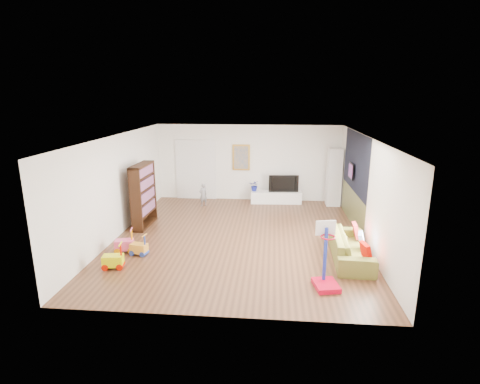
# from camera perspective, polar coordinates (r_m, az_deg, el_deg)

# --- Properties ---
(floor) EXTENTS (6.50, 7.50, 0.00)m
(floor) POSITION_cam_1_polar(r_m,az_deg,el_deg) (10.15, -0.20, -6.86)
(floor) COLOR brown
(floor) RESTS_ON ground
(ceiling) EXTENTS (6.50, 7.50, 0.00)m
(ceiling) POSITION_cam_1_polar(r_m,az_deg,el_deg) (9.50, -0.21, 8.46)
(ceiling) COLOR white
(ceiling) RESTS_ON ground
(wall_back) EXTENTS (6.50, 0.00, 2.70)m
(wall_back) POSITION_cam_1_polar(r_m,az_deg,el_deg) (13.39, 1.27, 4.46)
(wall_back) COLOR white
(wall_back) RESTS_ON ground
(wall_front) EXTENTS (6.50, 0.00, 2.70)m
(wall_front) POSITION_cam_1_polar(r_m,az_deg,el_deg) (6.20, -3.41, -7.95)
(wall_front) COLOR silver
(wall_front) RESTS_ON ground
(wall_left) EXTENTS (0.00, 7.50, 2.70)m
(wall_left) POSITION_cam_1_polar(r_m,az_deg,el_deg) (10.54, -18.10, 0.90)
(wall_left) COLOR silver
(wall_left) RESTS_ON ground
(wall_right) EXTENTS (0.00, 7.50, 2.70)m
(wall_right) POSITION_cam_1_polar(r_m,az_deg,el_deg) (9.99, 18.70, 0.11)
(wall_right) COLOR silver
(wall_right) RESTS_ON ground
(navy_accent) EXTENTS (0.01, 3.20, 1.70)m
(navy_accent) POSITION_cam_1_polar(r_m,az_deg,el_deg) (11.22, 17.21, 4.39)
(navy_accent) COLOR black
(navy_accent) RESTS_ON wall_right
(olive_wainscot) EXTENTS (0.01, 3.20, 1.00)m
(olive_wainscot) POSITION_cam_1_polar(r_m,az_deg,el_deg) (11.52, 16.71, -2.23)
(olive_wainscot) COLOR brown
(olive_wainscot) RESTS_ON wall_right
(doorway) EXTENTS (1.45, 0.06, 2.10)m
(doorway) POSITION_cam_1_polar(r_m,az_deg,el_deg) (13.67, -6.74, 3.29)
(doorway) COLOR white
(doorway) RESTS_ON ground
(painting_back) EXTENTS (0.62, 0.06, 0.92)m
(painting_back) POSITION_cam_1_polar(r_m,az_deg,el_deg) (13.34, 0.18, 5.29)
(painting_back) COLOR gold
(painting_back) RESTS_ON wall_back
(artwork_right) EXTENTS (0.04, 0.56, 0.46)m
(artwork_right) POSITION_cam_1_polar(r_m,az_deg,el_deg) (11.45, 16.58, 3.10)
(artwork_right) COLOR #7F3F8C
(artwork_right) RESTS_ON wall_right
(media_console) EXTENTS (1.79, 0.54, 0.41)m
(media_console) POSITION_cam_1_polar(r_m,az_deg,el_deg) (13.26, 5.50, -0.79)
(media_console) COLOR white
(media_console) RESTS_ON ground
(tall_cabinet) EXTENTS (0.46, 0.46, 1.97)m
(tall_cabinet) POSITION_cam_1_polar(r_m,az_deg,el_deg) (13.15, 14.14, 2.20)
(tall_cabinet) COLOR white
(tall_cabinet) RESTS_ON ground
(bookshelf) EXTENTS (0.35, 1.25, 1.82)m
(bookshelf) POSITION_cam_1_polar(r_m,az_deg,el_deg) (11.11, -14.52, -0.49)
(bookshelf) COLOR black
(bookshelf) RESTS_ON ground
(sofa) EXTENTS (0.91, 2.11, 0.61)m
(sofa) POSITION_cam_1_polar(r_m,az_deg,el_deg) (9.13, 16.53, -8.00)
(sofa) COLOR olive
(sofa) RESTS_ON ground
(basketball_hoop) EXTENTS (0.56, 0.64, 1.35)m
(basketball_hoop) POSITION_cam_1_polar(r_m,az_deg,el_deg) (7.58, 13.23, -9.52)
(basketball_hoop) COLOR red
(basketball_hoop) RESTS_ON ground
(ride_on_yellow) EXTENTS (0.47, 0.33, 0.58)m
(ride_on_yellow) POSITION_cam_1_polar(r_m,az_deg,el_deg) (8.77, -18.84, -9.24)
(ride_on_yellow) COLOR #E2EB03
(ride_on_yellow) RESTS_ON ground
(ride_on_orange) EXTENTS (0.43, 0.31, 0.52)m
(ride_on_orange) POSITION_cam_1_polar(r_m,az_deg,el_deg) (9.31, -15.19, -7.74)
(ride_on_orange) COLOR gold
(ride_on_orange) RESTS_ON ground
(ride_on_pink) EXTENTS (0.49, 0.36, 0.58)m
(ride_on_pink) POSITION_cam_1_polar(r_m,az_deg,el_deg) (9.55, -17.25, -7.10)
(ride_on_pink) COLOR #EF4F82
(ride_on_pink) RESTS_ON ground
(child) EXTENTS (0.34, 0.33, 0.79)m
(child) POSITION_cam_1_polar(r_m,az_deg,el_deg) (12.86, -5.64, -0.42)
(child) COLOR gray
(child) RESTS_ON ground
(tv) EXTENTS (1.04, 0.23, 0.60)m
(tv) POSITION_cam_1_polar(r_m,az_deg,el_deg) (13.21, 6.62, 1.38)
(tv) COLOR black
(tv) RESTS_ON media_console
(vase_plant) EXTENTS (0.41, 0.37, 0.39)m
(vase_plant) POSITION_cam_1_polar(r_m,az_deg,el_deg) (13.19, 2.25, 0.99)
(vase_plant) COLOR navy
(vase_plant) RESTS_ON media_console
(pillow_left) EXTENTS (0.17, 0.37, 0.35)m
(pillow_left) POSITION_cam_1_polar(r_m,az_deg,el_deg) (8.54, 18.62, -8.52)
(pillow_left) COLOR #B20900
(pillow_left) RESTS_ON sofa
(pillow_center) EXTENTS (0.17, 0.36, 0.35)m
(pillow_center) POSITION_cam_1_polar(r_m,az_deg,el_deg) (9.10, 18.04, -7.00)
(pillow_center) COLOR silver
(pillow_center) RESTS_ON sofa
(pillow_right) EXTENTS (0.11, 0.36, 0.36)m
(pillow_right) POSITION_cam_1_polar(r_m,az_deg,el_deg) (9.69, 17.24, -5.61)
(pillow_right) COLOR #AE262B
(pillow_right) RESTS_ON sofa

